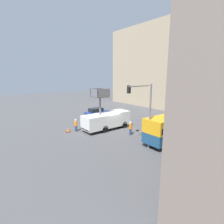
% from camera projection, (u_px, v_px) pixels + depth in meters
% --- Properties ---
extents(ground_plane, '(120.00, 120.00, 0.00)m').
position_uv_depth(ground_plane, '(111.00, 129.00, 25.22)').
color(ground_plane, '#4C4C4F').
extents(building_backdrop_far, '(44.00, 10.00, 19.53)m').
position_uv_depth(building_backdrop_far, '(196.00, 65.00, 36.80)').
color(building_backdrop_far, tan).
rests_on(building_backdrop_far, ground_plane).
extents(utility_truck, '(2.43, 7.09, 5.90)m').
position_uv_depth(utility_truck, '(107.00, 119.00, 25.01)').
color(utility_truck, silver).
rests_on(utility_truck, ground_plane).
extents(city_bus, '(2.42, 10.62, 3.15)m').
position_uv_depth(city_bus, '(179.00, 124.00, 21.11)').
color(city_bus, navy).
rests_on(city_bus, ground_plane).
extents(traffic_light_pole, '(3.38, 3.13, 6.83)m').
position_uv_depth(traffic_light_pole, '(142.00, 105.00, 18.59)').
color(traffic_light_pole, slate).
rests_on(traffic_light_pole, ground_plane).
extents(road_worker_near_truck, '(0.38, 0.38, 1.75)m').
position_uv_depth(road_worker_near_truck, '(76.00, 125.00, 24.17)').
color(road_worker_near_truck, navy).
rests_on(road_worker_near_truck, ground_plane).
extents(road_worker_directing, '(0.38, 0.38, 1.78)m').
position_uv_depth(road_worker_directing, '(130.00, 128.00, 22.70)').
color(road_worker_directing, navy).
rests_on(road_worker_directing, ground_plane).
extents(traffic_cone_near_truck, '(0.57, 0.57, 0.65)m').
position_uv_depth(traffic_cone_near_truck, '(68.00, 130.00, 23.95)').
color(traffic_cone_near_truck, black).
rests_on(traffic_cone_near_truck, ground_plane).
extents(parked_car_curbside, '(1.78, 4.69, 1.46)m').
position_uv_depth(parked_car_curbside, '(97.00, 112.00, 33.87)').
color(parked_car_curbside, navy).
rests_on(parked_car_curbside, ground_plane).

